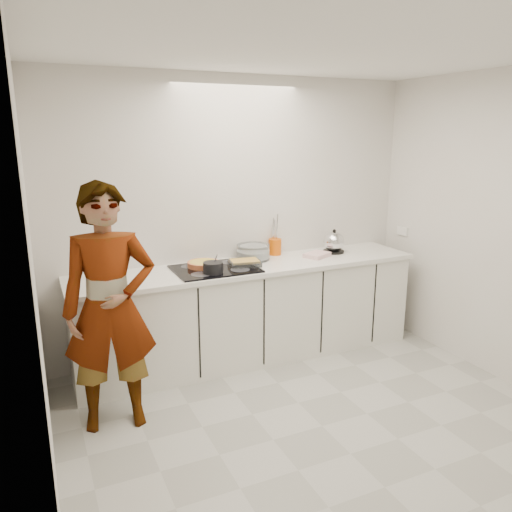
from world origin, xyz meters
name	(u,v)px	position (x,y,z in m)	size (l,w,h in m)	color
floor	(322,426)	(0.00, 0.00, 0.00)	(3.60, 3.20, 0.00)	#B6B6AF
ceiling	(336,45)	(0.00, 0.00, 2.60)	(3.60, 3.20, 0.00)	white
wall_back	(237,217)	(0.00, 1.60, 1.30)	(3.60, 0.00, 2.60)	silver
wall_left	(35,288)	(-1.80, 0.00, 1.30)	(0.00, 3.20, 2.60)	silver
base_cabinets	(251,314)	(0.00, 1.28, 0.43)	(3.20, 0.58, 0.87)	white
countertop	(250,267)	(0.00, 1.28, 0.89)	(3.24, 0.64, 0.04)	white
hob	(215,269)	(-0.35, 1.26, 0.92)	(0.72, 0.54, 0.01)	black
tart_dish	(203,264)	(-0.43, 1.35, 0.95)	(0.33, 0.33, 0.05)	#C76438
saucepan	(213,268)	(-0.42, 1.12, 0.97)	(0.22, 0.22, 0.16)	black
baking_dish	(245,263)	(-0.08, 1.22, 0.95)	(0.30, 0.24, 0.05)	silver
mixing_bowl	(253,253)	(0.10, 1.44, 0.98)	(0.41, 0.41, 0.14)	silver
tea_towel	(317,255)	(0.71, 1.28, 0.93)	(0.24, 0.18, 0.04)	white
kettle	(334,243)	(0.95, 1.37, 1.01)	(0.26, 0.26, 0.24)	black
utensil_crock	(275,247)	(0.38, 1.54, 0.99)	(0.13, 0.13, 0.16)	#D65405
cook	(110,308)	(-1.34, 0.69, 0.89)	(0.65, 0.43, 1.78)	white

